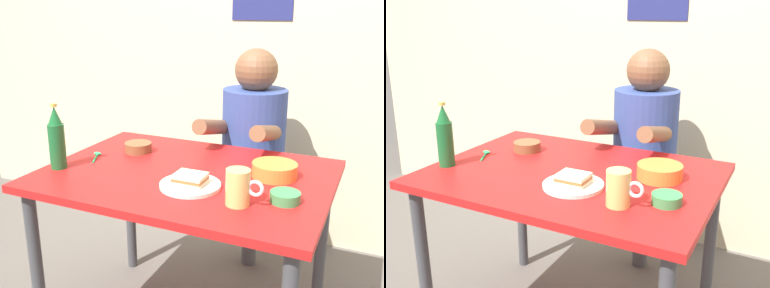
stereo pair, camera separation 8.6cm
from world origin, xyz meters
The scene contains 12 objects.
wall_back centered at (0.00, 1.05, 1.30)m, with size 4.40×0.09×2.60m.
dining_table centered at (0.00, 0.00, 0.65)m, with size 1.10×0.80×0.74m.
stool centered at (0.08, 0.63, 0.35)m, with size 0.34×0.34×0.45m.
person_seated centered at (0.08, 0.62, 0.77)m, with size 0.33×0.56×0.72m.
plate_orange centered at (0.08, -0.13, 0.75)m, with size 0.22×0.22×0.01m, color silver.
sandwich centered at (0.08, -0.13, 0.77)m, with size 0.11×0.09×0.04m.
beer_mug centered at (0.28, -0.20, 0.80)m, with size 0.13×0.08×0.12m.
beer_bottle centered at (-0.48, -0.17, 0.86)m, with size 0.06×0.06×0.26m.
condiment_bowl_brown centered at (-0.30, 0.14, 0.76)m, with size 0.12×0.12×0.04m.
soup_bowl_orange centered at (0.32, 0.09, 0.77)m, with size 0.17×0.17×0.05m.
dip_bowl_green centered at (0.41, -0.12, 0.76)m, with size 0.10×0.10×0.03m.
spoon centered at (-0.43, 0.01, 0.75)m, with size 0.07×0.11×0.01m.
Camera 1 is at (0.68, -1.45, 1.34)m, focal length 41.13 mm.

